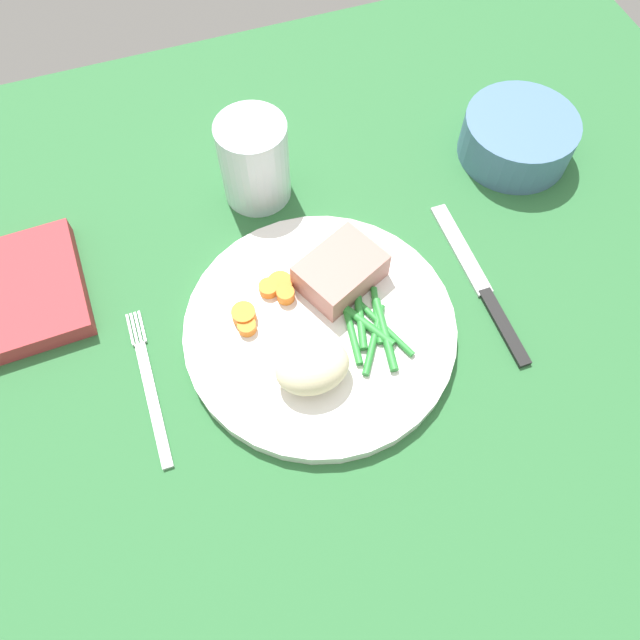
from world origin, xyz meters
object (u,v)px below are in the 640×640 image
object	(u,v)px
knife	(480,285)
salad_bowl	(518,135)
fork	(150,386)
napkin	(13,295)
meat_portion	(340,271)
dinner_plate	(320,329)
water_glass	(255,166)

from	to	relation	value
knife	salad_bowl	bearing A→B (deg)	51.69
fork	napkin	distance (cm)	17.73
meat_portion	knife	bearing A→B (deg)	-17.86
dinner_plate	salad_bowl	xyz separation A→B (cm)	(29.22, 15.17, 2.07)
meat_portion	napkin	xyz separation A→B (cm)	(-31.71, 9.47, -2.19)
water_glass	napkin	distance (cm)	28.16
salad_bowl	meat_portion	bearing A→B (deg)	-156.82
dinner_plate	water_glass	size ratio (longest dim) A/B	2.72
water_glass	napkin	bearing A→B (deg)	-168.25
meat_portion	water_glass	world-z (taller)	water_glass
fork	dinner_plate	bearing A→B (deg)	3.24
dinner_plate	napkin	bearing A→B (deg)	154.09
knife	napkin	distance (cm)	47.71
knife	water_glass	xyz separation A→B (cm)	(-18.23, 19.64, 3.99)
dinner_plate	salad_bowl	world-z (taller)	salad_bowl
fork	salad_bowl	xyz separation A→B (cm)	(46.39, 15.42, 2.67)
meat_portion	napkin	world-z (taller)	meat_portion
meat_portion	water_glass	distance (cm)	15.80
napkin	water_glass	bearing A→B (deg)	11.75
meat_portion	knife	xyz separation A→B (cm)	(13.91, -4.48, -3.04)
fork	salad_bowl	bearing A→B (deg)	20.78
dinner_plate	water_glass	bearing A→B (deg)	92.14
dinner_plate	napkin	xyz separation A→B (cm)	(-28.12, 13.66, 0.25)
napkin	salad_bowl	bearing A→B (deg)	1.50
dinner_plate	knife	xyz separation A→B (cm)	(17.50, -0.29, -0.60)
meat_portion	salad_bowl	distance (cm)	27.87
meat_portion	knife	size ratio (longest dim) A/B	0.39
fork	napkin	world-z (taller)	napkin
dinner_plate	knife	distance (cm)	17.52
salad_bowl	water_glass	bearing A→B (deg)	172.03
fork	water_glass	world-z (taller)	water_glass
fork	water_glass	size ratio (longest dim) A/B	1.70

